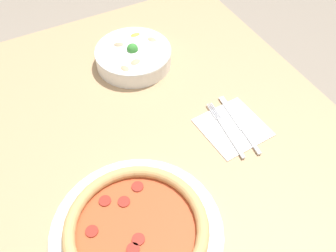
# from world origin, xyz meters

# --- Properties ---
(dining_table) EXTENTS (1.12, 1.09, 0.74)m
(dining_table) POSITION_xyz_m (0.00, 0.00, 0.64)
(dining_table) COLOR tan
(dining_table) RESTS_ON ground_plane
(pizza) EXTENTS (0.35, 0.35, 0.04)m
(pizza) POSITION_xyz_m (-0.06, -0.22, 0.76)
(pizza) COLOR white
(pizza) RESTS_ON dining_table
(bowl) EXTENTS (0.22, 0.22, 0.07)m
(bowl) POSITION_xyz_m (0.16, 0.26, 0.77)
(bowl) COLOR white
(bowl) RESTS_ON dining_table
(napkin) EXTENTS (0.16, 0.16, 0.00)m
(napkin) POSITION_xyz_m (0.27, -0.08, 0.74)
(napkin) COLOR white
(napkin) RESTS_ON dining_table
(fork) EXTENTS (0.03, 0.19, 0.00)m
(fork) POSITION_xyz_m (0.25, -0.08, 0.75)
(fork) COLOR silver
(fork) RESTS_ON napkin
(knife) EXTENTS (0.03, 0.20, 0.01)m
(knife) POSITION_xyz_m (0.29, -0.09, 0.75)
(knife) COLOR silver
(knife) RESTS_ON napkin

